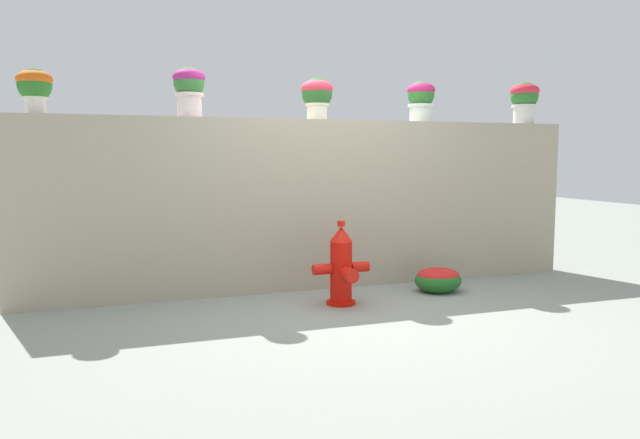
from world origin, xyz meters
name	(u,v)px	position (x,y,z in m)	size (l,w,h in m)	color
ground_plane	(346,307)	(0.00, 0.00, 0.00)	(24.00, 24.00, 0.00)	gray
stone_wall	(314,204)	(0.00, 0.92, 0.87)	(5.91, 0.36, 1.74)	tan
potted_plant_0	(35,86)	(-2.61, 0.96, 2.00)	(0.31, 0.31, 0.41)	silver
potted_plant_1	(189,87)	(-1.26, 0.92, 2.03)	(0.31, 0.31, 0.47)	silver
potted_plant_2	(317,95)	(0.04, 0.95, 2.01)	(0.33, 0.33, 0.43)	beige
potted_plant_3	(421,98)	(1.25, 0.96, 2.01)	(0.31, 0.31, 0.45)	silver
potted_plant_4	(524,98)	(2.60, 0.93, 2.04)	(0.33, 0.33, 0.49)	silver
fire_hydrant	(342,268)	(-0.01, 0.09, 0.35)	(0.55, 0.43, 0.78)	red
flower_bush_left	(438,279)	(1.11, 0.26, 0.13)	(0.48, 0.43, 0.26)	#246223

